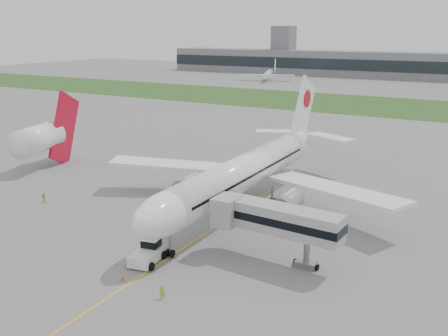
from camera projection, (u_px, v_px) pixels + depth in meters
The scene contains 14 objects.
ground at pixel (231, 216), 71.05m from camera, with size 600.00×600.00×0.00m, color gray.
apron_markings at pixel (214, 228), 66.85m from camera, with size 70.00×70.00×0.04m, color yellow, non-canonical shape.
grass_strip at pixel (397, 107), 171.84m from camera, with size 600.00×50.00×0.02m, color #254B1C.
terminal_building at pixel (440, 67), 262.26m from camera, with size 320.00×22.30×14.00m.
control_tower at pixel (283, 73), 308.42m from camera, with size 12.00×12.00×56.00m, color gray, non-canonical shape.
airliner at pixel (247, 170), 73.63m from camera, with size 48.13×53.95×17.88m.
pushback_tug at pixel (148, 252), 57.00m from camera, with size 3.80×5.02×2.37m.
jet_bridge at pixel (273, 219), 56.02m from camera, with size 15.18×4.32×6.96m.
safety_cone_left at pixel (122, 278), 52.79m from camera, with size 0.41×0.41×0.56m, color #D7620B.
safety_cone_right at pixel (162, 288), 50.75m from camera, with size 0.42×0.42×0.58m, color #D7620B.
ground_crew_near at pixel (162, 292), 49.08m from camera, with size 0.55×0.36×1.52m, color #8AC921.
ground_crew_far at pixel (44, 198), 76.52m from camera, with size 0.75×0.58×1.54m, color gold.
neighbor_aircraft at pixel (42, 138), 94.50m from camera, with size 7.91×18.64×15.03m.
distant_aircraft_left at pixel (268, 81), 259.93m from camera, with size 27.46×24.23×10.50m, color white, non-canonical shape.
Camera 1 is at (31.73, -58.58, 25.66)m, focal length 40.00 mm.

